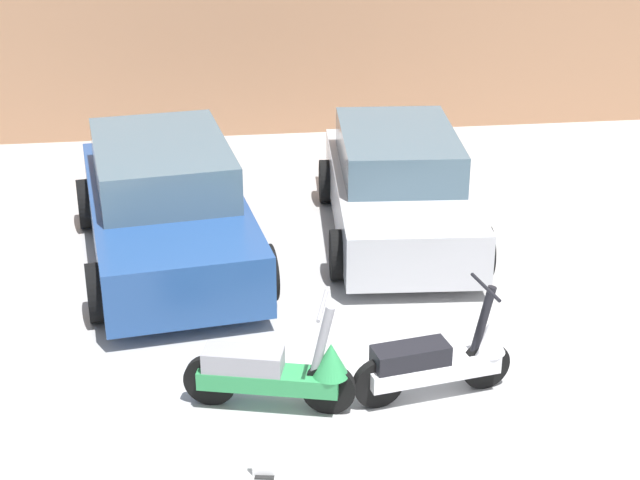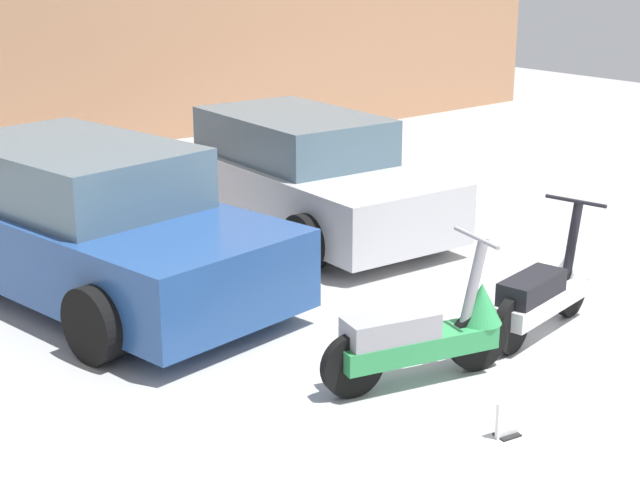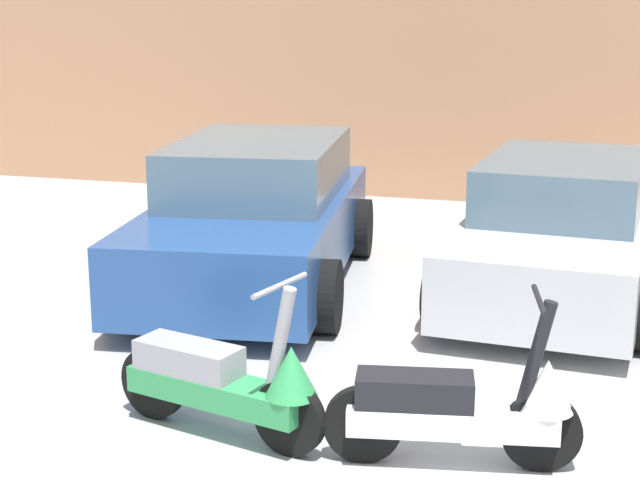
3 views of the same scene
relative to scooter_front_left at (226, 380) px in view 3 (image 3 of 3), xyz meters
name	(u,v)px [view 3 (image 3 of 3)]	position (x,y,z in m)	size (l,w,h in m)	color
wall_back	(517,62)	(1.01, 8.07, 1.54)	(19.60, 0.12, 3.87)	tan
scooter_front_left	(226,380)	(0.00, 0.00, 0.00)	(1.55, 0.71, 1.10)	black
scooter_front_right	(464,407)	(1.51, 0.03, -0.01)	(1.53, 0.62, 1.08)	black
car_rear_left	(256,217)	(-1.03, 3.37, 0.29)	(2.42, 4.35, 1.41)	navy
car_rear_center	(559,232)	(1.86, 3.76, 0.23)	(2.08, 3.95, 1.30)	#B7B7BC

